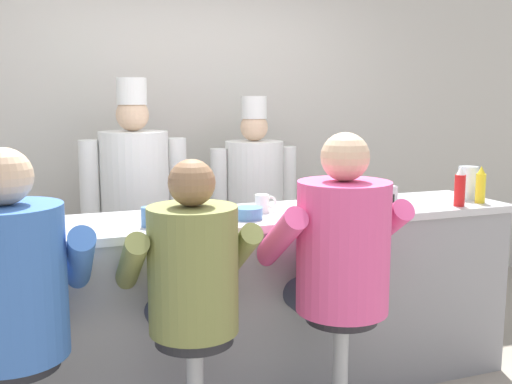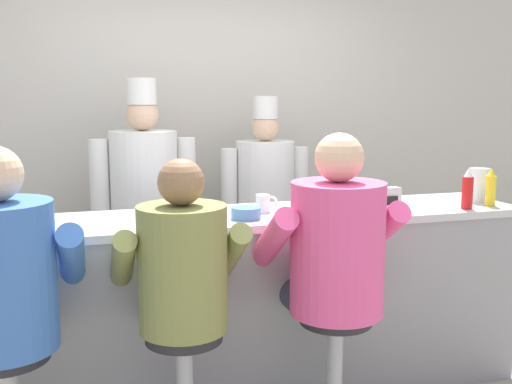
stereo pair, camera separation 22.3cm
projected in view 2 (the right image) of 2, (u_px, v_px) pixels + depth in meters
The scene contains 16 objects.
wall_back at pixel (198, 134), 4.53m from camera, with size 10.00×0.06×2.70m.
diner_counter at pixel (253, 304), 3.27m from camera, with size 3.03×0.62×1.01m.
ketchup_bottle_red at pixel (468, 190), 3.31m from camera, with size 0.06×0.06×0.23m.
mustard_bottle_yellow at pixel (491, 188), 3.40m from camera, with size 0.06×0.06×0.22m.
hot_sauce_bottle_orange at pixel (310, 205), 3.10m from camera, with size 0.03×0.03×0.13m.
water_pitcher_clear at pixel (479, 185), 3.54m from camera, with size 0.14×0.12×0.20m.
breakfast_plate at pixel (20, 224), 2.86m from camera, with size 0.22×0.22×0.04m.
cereal_bowl at pixel (246, 213), 3.04m from camera, with size 0.15×0.15×0.06m.
coffee_mug_white at pixel (264, 203), 3.22m from camera, with size 0.12×0.08×0.10m.
coffee_mug_blue at pixel (148, 215), 2.90m from camera, with size 0.13×0.08×0.09m.
napkin_dispenser_chrome at pixel (388, 199), 3.24m from camera, with size 0.12×0.07×0.13m.
diner_seated_blue at pixel (3, 284), 2.38m from camera, with size 0.64×0.63×1.44m.
diner_seated_olive at pixel (182, 277), 2.58m from camera, with size 0.58×0.57×1.37m.
diner_seated_pink at pixel (334, 255), 2.78m from camera, with size 0.66×0.65×1.46m.
cook_in_whites_near at pixel (145, 200), 3.89m from camera, with size 0.68×0.44×1.74m.
cook_in_whites_far at pixel (265, 201), 4.24m from camera, with size 0.64×0.41×1.63m.
Camera 2 is at (-0.87, -2.70, 1.62)m, focal length 42.00 mm.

